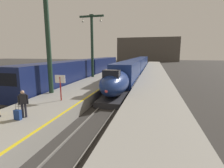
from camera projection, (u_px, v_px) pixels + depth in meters
name	position (u px, v px, depth m)	size (l,w,h in m)	color
platform_left	(104.00, 80.00, 28.14)	(4.80, 110.00, 1.05)	gray
platform_right	(154.00, 82.00, 26.25)	(4.80, 110.00, 1.05)	gray
platform_left_safety_stripe	(117.00, 78.00, 27.51)	(0.20, 107.80, 0.01)	yellow
rail_main_left	(126.00, 81.00, 30.08)	(0.08, 110.00, 0.12)	slate
rail_main_right	(134.00, 81.00, 29.73)	(0.08, 110.00, 0.12)	slate
rail_secondary_left	(83.00, 80.00, 31.96)	(0.08, 110.00, 0.12)	slate
rail_secondary_right	(91.00, 80.00, 31.62)	(0.08, 110.00, 0.12)	slate
highspeed_train_main	(137.00, 66.00, 41.22)	(2.92, 57.01, 3.60)	navy
regional_train_adjacent	(87.00, 68.00, 31.68)	(2.85, 36.60, 3.80)	#141E4C
station_column_mid	(47.00, 30.00, 15.92)	(4.00, 0.68, 10.12)	#1E3828
station_column_far	(92.00, 41.00, 27.38)	(4.00, 0.68, 9.84)	#1E3828
passenger_near_edge	(23.00, 102.00, 10.29)	(0.44, 0.42, 1.69)	#23232D
passenger_mid_platform	(106.00, 74.00, 24.12)	(0.53, 0.36, 1.69)	#23232D
rolling_suitcase	(18.00, 115.00, 10.04)	(0.40, 0.22, 0.98)	navy
departure_info_board	(60.00, 83.00, 13.97)	(0.90, 0.10, 2.12)	maroon
terminus_back_wall	(147.00, 50.00, 99.89)	(36.00, 2.00, 14.00)	#4C4742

